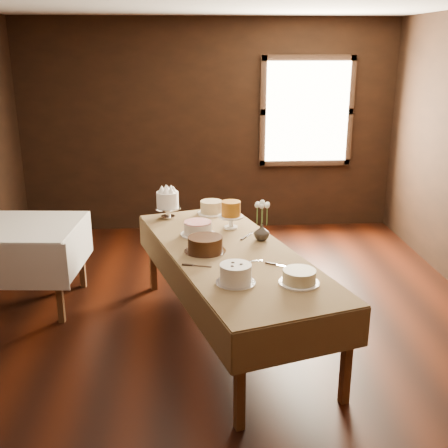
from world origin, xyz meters
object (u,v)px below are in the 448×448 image
at_px(cake_cream, 299,277).
at_px(cake_server_a, 254,261).
at_px(cake_server_c, 218,241).
at_px(flower_vase, 262,232).
at_px(cake_meringue, 168,206).
at_px(display_table, 231,258).
at_px(cake_server_d, 249,235).
at_px(cake_lattice, 198,229).
at_px(cake_server_b, 285,266).
at_px(cake_chocolate, 205,245).
at_px(cake_speckled, 211,208).
at_px(side_table, 27,235).
at_px(cake_swirl, 236,275).
at_px(cake_caramel, 231,216).
at_px(cake_server_e, 202,266).

relative_size(cake_cream, cake_server_a, 1.41).
height_order(cake_server_c, flower_vase, flower_vase).
xyz_separation_m(cake_meringue, cake_server_c, (0.46, -0.74, -0.12)).
bearing_deg(display_table, cake_server_d, 63.87).
height_order(cake_lattice, cake_server_b, cake_lattice).
relative_size(cake_cream, cake_server_c, 1.41).
relative_size(display_table, cake_lattice, 8.55).
bearing_deg(cake_server_d, cake_chocolate, 166.30).
relative_size(cake_meringue, cake_server_c, 1.28).
relative_size(cake_speckled, cake_server_d, 1.20).
xyz_separation_m(display_table, flower_vase, (0.29, 0.27, 0.13)).
height_order(cake_speckled, cake_cream, cake_speckled).
bearing_deg(cake_cream, cake_chocolate, 133.94).
relative_size(side_table, cake_cream, 3.05).
xyz_separation_m(side_table, cake_server_a, (2.06, -1.00, 0.08)).
height_order(cake_chocolate, cake_cream, cake_chocolate).
bearing_deg(cake_lattice, cake_swirl, -77.26).
xyz_separation_m(cake_caramel, flower_vase, (0.25, -0.35, -0.05)).
bearing_deg(cake_lattice, cake_caramel, 28.33).
height_order(cake_cream, flower_vase, flower_vase).
relative_size(cake_lattice, cake_swirl, 1.08).
relative_size(cake_speckled, cake_lattice, 0.90).
height_order(cake_server_a, cake_server_c, same).
xyz_separation_m(cake_meringue, cake_cream, (0.99, -1.68, -0.08)).
relative_size(cake_meringue, cake_chocolate, 0.88).
distance_m(cake_speckled, cake_server_d, 0.76).
bearing_deg(cake_speckled, cake_swirl, -86.99).
bearing_deg(cake_server_a, side_table, 142.72).
bearing_deg(cake_cream, side_table, 148.19).
relative_size(cake_swirl, flower_vase, 2.04).
bearing_deg(cake_server_e, cake_server_a, 26.81).
distance_m(display_table, cake_meringue, 1.15).
height_order(cake_caramel, cake_server_e, cake_caramel).
height_order(display_table, cake_server_b, cake_server_b).
bearing_deg(cake_server_b, cake_chocolate, 178.88).
distance_m(cake_cream, cake_server_a, 0.53).
bearing_deg(cake_server_b, cake_cream, -52.99).
xyz_separation_m(cake_chocolate, cake_swirl, (0.20, -0.65, 0.01)).
bearing_deg(side_table, cake_cream, -31.81).
distance_m(cake_caramel, cake_chocolate, 0.67).
relative_size(cake_server_c, cake_server_e, 1.00).
bearing_deg(cake_server_e, display_table, 67.47).
distance_m(side_table, cake_meringue, 1.37).
xyz_separation_m(cake_server_b, cake_server_c, (-0.49, 0.61, 0.00)).
relative_size(display_table, cake_caramel, 9.89).
xyz_separation_m(cake_speckled, cake_lattice, (-0.16, -0.66, -0.01)).
bearing_deg(cake_cream, flower_vase, 98.67).
bearing_deg(display_table, cake_server_a, -55.86).
distance_m(cake_swirl, cake_server_e, 0.41).
bearing_deg(cake_lattice, cake_meringue, 117.60).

